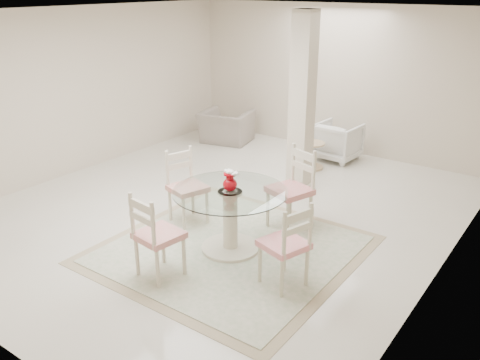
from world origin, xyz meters
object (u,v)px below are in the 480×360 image
Objects in this scene: dining_table at (230,220)px; dining_chair_east at (289,240)px; dining_chair_south at (153,230)px; recliner_taupe at (226,127)px; side_table at (311,156)px; red_vase at (230,181)px; armchair_white at (338,141)px; column at (302,104)px; dining_chair_north at (294,183)px; dining_chair_west at (185,181)px.

dining_chair_east is at bearing -17.07° from dining_table.
dining_chair_east is at bearing -143.87° from dining_chair_south.
recliner_taupe is 2.09× the size of side_table.
armchair_white is at bearing 96.54° from red_vase.
dining_chair_south reaches higher than recliner_taupe.
column is 5.80× the size of side_table.
dining_table is 0.50m from red_vase.
column is at bearing -72.81° from side_table.
column is 2.41m from dining_table.
red_vase reaches higher than side_table.
recliner_taupe is at bearing -53.69° from dining_chair_south.
recliner_taupe is at bearing 169.92° from side_table.
dining_chair_east is 5.35m from recliner_taupe.
dining_chair_east is 1.44m from dining_chair_south.
armchair_white is (2.30, 0.32, 0.02)m from recliner_taupe.
dining_chair_south reaches higher than red_vase.
dining_chair_north is 1.45m from dining_chair_west.
side_table is (-0.31, 4.14, -0.37)m from dining_chair_south.
column is 2.97m from recliner_taupe.
dining_chair_south reaches higher than dining_table.
dining_chair_south is at bearing -85.75° from side_table.
dining_chair_east is 0.98× the size of dining_chair_south.
recliner_taupe is at bearing 127.77° from red_vase.
side_table is (0.38, 2.86, -0.36)m from dining_chair_west.
dining_chair_south is (-0.29, -0.98, 0.19)m from dining_table.
dining_chair_west reaches higher than armchair_white.
side_table is (-0.60, 3.16, -0.18)m from dining_table.
dining_chair_east is 1.45× the size of armchair_white.
dining_chair_north reaches higher than side_table.
dining_chair_east reaches higher than recliner_taupe.
dining_chair_north reaches higher than armchair_white.
side_table is (-0.30, 0.96, -1.13)m from column.
side_table is at bearing -138.11° from dining_chair_east.
armchair_white is (-0.74, 2.88, -0.29)m from dining_chair_north.
dining_table is 1.04m from dining_chair_south.
red_vase is at bearing -82.25° from column.
dining_chair_south is at bearing -88.57° from dining_chair_north.
dining_chair_south is (-0.59, -1.96, -0.05)m from dining_chair_north.
dining_table is 1.05m from dining_chair_north.
recliner_taupe is at bearing -118.49° from dining_chair_east.
dining_chair_east is at bearing -62.95° from column.
recliner_taupe is (-3.04, 2.56, -0.31)m from dining_chair_north.
dining_chair_east is at bearing -89.28° from dining_chair_west.
side_table is at bearing 100.70° from red_vase.
dining_chair_north is (-0.67, 1.28, 0.06)m from dining_chair_east.
recliner_taupe reaches higher than side_table.
dining_chair_north reaches higher than dining_chair_east.
dining_chair_west is at bearing -97.59° from side_table.
side_table is at bearing 130.64° from dining_chair_north.
dining_chair_north is 1.23× the size of recliner_taupe.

